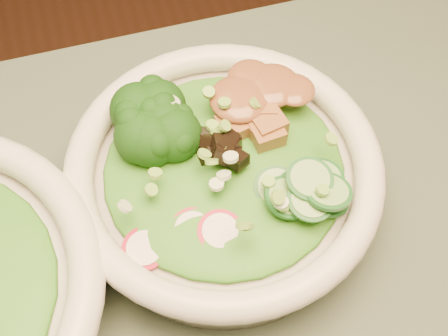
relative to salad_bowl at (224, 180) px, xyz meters
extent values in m
cylinder|color=black|center=(0.40, 0.18, -0.43)|extent=(0.06, 0.06, 0.72)
cylinder|color=silver|center=(0.00, 0.00, -0.01)|extent=(0.24, 0.24, 0.05)
torus|color=silver|center=(0.00, 0.00, 0.02)|extent=(0.27, 0.27, 0.03)
ellipsoid|color=#236B16|center=(0.00, 0.00, 0.02)|extent=(0.20, 0.20, 0.02)
ellipsoid|color=brown|center=(0.04, 0.05, 0.05)|extent=(0.07, 0.06, 0.02)
camera|label=1|loc=(-0.08, -0.26, 0.46)|focal=50.00mm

